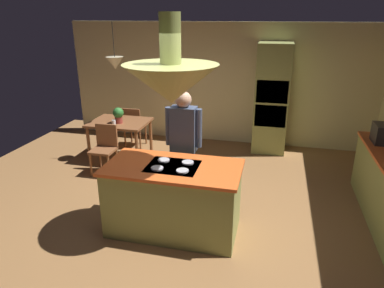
{
  "coord_description": "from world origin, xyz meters",
  "views": [
    {
      "loc": [
        1.18,
        -4.01,
        2.69
      ],
      "look_at": [
        0.1,
        0.4,
        1.0
      ],
      "focal_mm": 32.69,
      "sensor_mm": 36.0,
      "label": 1
    }
  ],
  "objects_px": {
    "potted_plant_on_table": "(118,114)",
    "cup_on_table": "(114,122)",
    "chair_by_back_wall": "(133,124)",
    "person_at_island": "(184,142)",
    "chair_facing_island": "(105,146)",
    "dining_table": "(120,126)",
    "oven_tower": "(272,99)",
    "kitchen_island": "(173,198)"
  },
  "relations": [
    {
      "from": "kitchen_island",
      "to": "dining_table",
      "type": "relative_size",
      "value": 1.56
    },
    {
      "from": "person_at_island",
      "to": "oven_tower",
      "type": "bearing_deg",
      "value": 65.51
    },
    {
      "from": "chair_facing_island",
      "to": "kitchen_island",
      "type": "bearing_deg",
      "value": -40.45
    },
    {
      "from": "chair_facing_island",
      "to": "cup_on_table",
      "type": "distance_m",
      "value": 0.53
    },
    {
      "from": "person_at_island",
      "to": "chair_facing_island",
      "type": "relative_size",
      "value": 1.96
    },
    {
      "from": "kitchen_island",
      "to": "cup_on_table",
      "type": "relative_size",
      "value": 18.98
    },
    {
      "from": "cup_on_table",
      "to": "person_at_island",
      "type": "bearing_deg",
      "value": -35.13
    },
    {
      "from": "potted_plant_on_table",
      "to": "cup_on_table",
      "type": "height_order",
      "value": "potted_plant_on_table"
    },
    {
      "from": "kitchen_island",
      "to": "oven_tower",
      "type": "xyz_separation_m",
      "value": [
        1.1,
        3.24,
        0.63
      ]
    },
    {
      "from": "kitchen_island",
      "to": "dining_table",
      "type": "xyz_separation_m",
      "value": [
        -1.7,
        2.1,
        0.2
      ]
    },
    {
      "from": "oven_tower",
      "to": "chair_facing_island",
      "type": "relative_size",
      "value": 2.51
    },
    {
      "from": "oven_tower",
      "to": "chair_by_back_wall",
      "type": "bearing_deg",
      "value": -170.03
    },
    {
      "from": "oven_tower",
      "to": "potted_plant_on_table",
      "type": "relative_size",
      "value": 7.28
    },
    {
      "from": "person_at_island",
      "to": "cup_on_table",
      "type": "distance_m",
      "value": 2.04
    },
    {
      "from": "kitchen_island",
      "to": "oven_tower",
      "type": "relative_size",
      "value": 0.78
    },
    {
      "from": "chair_facing_island",
      "to": "cup_on_table",
      "type": "xyz_separation_m",
      "value": [
        -0.01,
        0.44,
        0.3
      ]
    },
    {
      "from": "dining_table",
      "to": "potted_plant_on_table",
      "type": "distance_m",
      "value": 0.29
    },
    {
      "from": "dining_table",
      "to": "chair_by_back_wall",
      "type": "bearing_deg",
      "value": 90.0
    },
    {
      "from": "dining_table",
      "to": "potted_plant_on_table",
      "type": "relative_size",
      "value": 3.64
    },
    {
      "from": "dining_table",
      "to": "cup_on_table",
      "type": "bearing_deg",
      "value": -93.08
    },
    {
      "from": "person_at_island",
      "to": "chair_by_back_wall",
      "type": "xyz_separation_m",
      "value": [
        -1.65,
        2.03,
        -0.48
      ]
    },
    {
      "from": "chair_by_back_wall",
      "to": "cup_on_table",
      "type": "bearing_deg",
      "value": 89.23
    },
    {
      "from": "kitchen_island",
      "to": "oven_tower",
      "type": "bearing_deg",
      "value": 71.27
    },
    {
      "from": "oven_tower",
      "to": "potted_plant_on_table",
      "type": "height_order",
      "value": "oven_tower"
    },
    {
      "from": "dining_table",
      "to": "potted_plant_on_table",
      "type": "xyz_separation_m",
      "value": [
        0.04,
        -0.1,
        0.27
      ]
    },
    {
      "from": "chair_by_back_wall",
      "to": "cup_on_table",
      "type": "distance_m",
      "value": 0.92
    },
    {
      "from": "person_at_island",
      "to": "chair_by_back_wall",
      "type": "bearing_deg",
      "value": 129.03
    },
    {
      "from": "dining_table",
      "to": "chair_by_back_wall",
      "type": "relative_size",
      "value": 1.25
    },
    {
      "from": "chair_facing_island",
      "to": "cup_on_table",
      "type": "height_order",
      "value": "chair_facing_island"
    },
    {
      "from": "kitchen_island",
      "to": "chair_facing_island",
      "type": "height_order",
      "value": "kitchen_island"
    },
    {
      "from": "oven_tower",
      "to": "chair_by_back_wall",
      "type": "height_order",
      "value": "oven_tower"
    },
    {
      "from": "chair_facing_island",
      "to": "chair_by_back_wall",
      "type": "relative_size",
      "value": 1.0
    },
    {
      "from": "oven_tower",
      "to": "chair_by_back_wall",
      "type": "distance_m",
      "value": 2.9
    },
    {
      "from": "dining_table",
      "to": "person_at_island",
      "type": "bearing_deg",
      "value": -39.99
    },
    {
      "from": "chair_by_back_wall",
      "to": "cup_on_table",
      "type": "xyz_separation_m",
      "value": [
        -0.01,
        -0.87,
        0.3
      ]
    },
    {
      "from": "oven_tower",
      "to": "potted_plant_on_table",
      "type": "distance_m",
      "value": 3.03
    },
    {
      "from": "potted_plant_on_table",
      "to": "cup_on_table",
      "type": "distance_m",
      "value": 0.18
    },
    {
      "from": "oven_tower",
      "to": "cup_on_table",
      "type": "xyz_separation_m",
      "value": [
        -2.81,
        -1.36,
        -0.29
      ]
    },
    {
      "from": "oven_tower",
      "to": "person_at_island",
      "type": "relative_size",
      "value": 1.28
    },
    {
      "from": "person_at_island",
      "to": "cup_on_table",
      "type": "xyz_separation_m",
      "value": [
        -1.66,
        1.17,
        -0.18
      ]
    },
    {
      "from": "potted_plant_on_table",
      "to": "cup_on_table",
      "type": "bearing_deg",
      "value": -112.79
    },
    {
      "from": "kitchen_island",
      "to": "cup_on_table",
      "type": "xyz_separation_m",
      "value": [
        -1.71,
        1.89,
        0.34
      ]
    }
  ]
}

